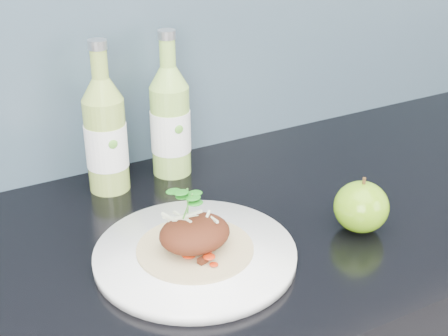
{
  "coord_description": "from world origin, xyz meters",
  "views": [
    {
      "loc": [
        -0.36,
        0.97,
        1.41
      ],
      "look_at": [
        0.04,
        1.7,
        1.0
      ],
      "focal_mm": 50.0,
      "sensor_mm": 36.0,
      "label": 1
    }
  ],
  "objects": [
    {
      "name": "cider_bottle_right",
      "position": [
        0.05,
        1.91,
        1.0
      ],
      "size": [
        0.09,
        0.09,
        0.26
      ],
      "rotation": [
        0.0,
        0.0,
        -0.32
      ],
      "color": "#8FBD4E",
      "rests_on": "kitchen_counter"
    },
    {
      "name": "green_apple",
      "position": [
        0.22,
        1.59,
        0.94
      ],
      "size": [
        0.11,
        0.11,
        0.09
      ],
      "rotation": [
        0.0,
        0.0,
        0.37
      ],
      "color": "#497E0D",
      "rests_on": "kitchen_counter"
    },
    {
      "name": "pork_taco",
      "position": [
        -0.04,
        1.64,
        0.95
      ],
      "size": [
        0.17,
        0.17,
        0.1
      ],
      "color": "tan",
      "rests_on": "dinner_plate"
    },
    {
      "name": "dinner_plate",
      "position": [
        -0.04,
        1.64,
        0.91
      ],
      "size": [
        0.29,
        0.29,
        0.02
      ],
      "color": "white",
      "rests_on": "kitchen_counter"
    },
    {
      "name": "cider_bottle_left",
      "position": [
        -0.07,
        1.9,
        1.0
      ],
      "size": [
        0.08,
        0.08,
        0.26
      ],
      "rotation": [
        0.0,
        0.0,
        -0.09
      ],
      "color": "#8CA846",
      "rests_on": "kitchen_counter"
    }
  ]
}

